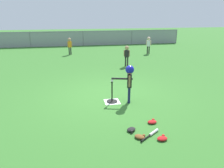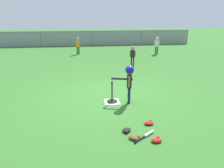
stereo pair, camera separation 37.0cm
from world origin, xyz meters
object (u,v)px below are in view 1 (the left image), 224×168
object	(u,v)px
fielder_near_left	(149,43)
glove_near_bats	(152,122)
fielder_near_right	(127,53)
glove_outfield_drop	(140,137)
spare_bat_silver	(152,133)
baseball_on_tee	(112,81)
glove_by_plate	(162,138)
glove_tossed_aside	(131,130)
batter_child	(129,76)
fielder_deep_center	(70,44)
batting_tee	(112,99)

from	to	relation	value
fielder_near_left	glove_near_bats	size ratio (longest dim) A/B	4.53
fielder_near_right	glove_outfield_drop	bearing A→B (deg)	-102.38
fielder_near_left	spare_bat_silver	world-z (taller)	fielder_near_left
baseball_on_tee	glove_by_plate	distance (m)	2.34
glove_tossed_aside	spare_bat_silver	bearing A→B (deg)	-30.89
fielder_near_left	batter_child	bearing A→B (deg)	-114.26
glove_tossed_aside	fielder_deep_center	bearing A→B (deg)	97.16
glove_near_bats	baseball_on_tee	bearing A→B (deg)	115.07
fielder_near_left	glove_tossed_aside	size ratio (longest dim) A/B	3.91
fielder_near_right	glove_outfield_drop	world-z (taller)	fielder_near_right
batter_child	spare_bat_silver	bearing A→B (deg)	-89.31
spare_bat_silver	glove_outfield_drop	xyz separation A→B (m)	(-0.30, -0.08, 0.01)
baseball_on_tee	glove_by_plate	size ratio (longest dim) A/B	0.31
batter_child	glove_outfield_drop	bearing A→B (deg)	-98.37
spare_bat_silver	glove_near_bats	bearing A→B (deg)	68.48
batter_child	glove_near_bats	distance (m)	1.54
batting_tee	fielder_deep_center	size ratio (longest dim) A/B	0.59
batting_tee	glove_outfield_drop	world-z (taller)	batting_tee
glove_near_bats	fielder_near_right	bearing A→B (deg)	81.19
baseball_on_tee	glove_near_bats	distance (m)	1.72
baseball_on_tee	fielder_near_right	world-z (taller)	fielder_near_right
fielder_near_left	baseball_on_tee	bearing A→B (deg)	-117.64
batting_tee	fielder_near_right	world-z (taller)	fielder_near_right
batter_child	glove_tossed_aside	size ratio (longest dim) A/B	4.06
batting_tee	baseball_on_tee	size ratio (longest dim) A/B	8.25
baseball_on_tee	glove_by_plate	bearing A→B (deg)	-73.96
fielder_near_left	spare_bat_silver	distance (m)	9.76
fielder_near_right	glove_near_bats	bearing A→B (deg)	-98.81
fielder_near_left	spare_bat_silver	bearing A→B (deg)	-109.76
fielder_near_left	glove_tossed_aside	xyz separation A→B (m)	(-3.69, -8.93, -0.65)
batting_tee	fielder_near_left	distance (m)	8.18
fielder_near_left	glove_by_plate	bearing A→B (deg)	-108.60
glove_outfield_drop	fielder_deep_center	bearing A→B (deg)	97.47
fielder_deep_center	batter_child	bearing A→B (deg)	-78.87
batter_child	fielder_near_right	world-z (taller)	batter_child
glove_tossed_aside	fielder_near_left	bearing A→B (deg)	67.56
spare_bat_silver	glove_tossed_aside	bearing A→B (deg)	149.11
batter_child	fielder_near_left	world-z (taller)	batter_child
fielder_deep_center	fielder_near_left	world-z (taller)	fielder_near_left
spare_bat_silver	glove_by_plate	world-z (taller)	glove_by_plate
baseball_on_tee	spare_bat_silver	bearing A→B (deg)	-75.78
batting_tee	baseball_on_tee	bearing A→B (deg)	0.00
fielder_near_left	fielder_deep_center	bearing A→B (deg)	172.41
baseball_on_tee	fielder_deep_center	bearing A→B (deg)	97.99
fielder_near_right	glove_outfield_drop	distance (m)	6.43
baseball_on_tee	batter_child	distance (m)	0.51
glove_outfield_drop	batting_tee	bearing A→B (deg)	95.42
glove_outfield_drop	fielder_near_right	bearing A→B (deg)	77.62
spare_bat_silver	glove_by_plate	distance (m)	0.27
batting_tee	fielder_near_right	xyz separation A→B (m)	(1.56, 4.23, 0.55)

